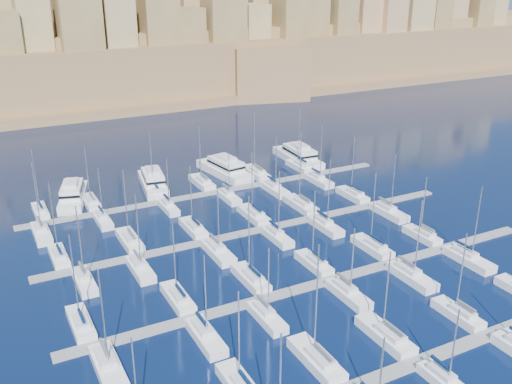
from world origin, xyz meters
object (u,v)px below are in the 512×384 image
sailboat_4 (458,314)px  motor_yacht_d (298,156)px  motor_yacht_a (73,194)px  sailboat_2 (317,359)px  motor_yacht_b (153,181)px  motor_yacht_c (225,168)px

sailboat_4 → motor_yacht_d: 73.40m
sailboat_4 → motor_yacht_a: (-39.73, 70.07, 0.99)m
sailboat_2 → motor_yacht_d: 81.48m
motor_yacht_b → motor_yacht_c: bearing=2.7°
motor_yacht_b → motor_yacht_d: 39.30m
motor_yacht_a → motor_yacht_c: bearing=1.5°
sailboat_4 → motor_yacht_d: (17.21, 71.35, 0.99)m
sailboat_4 → motor_yacht_b: (-22.07, 70.11, 0.99)m
sailboat_4 → motor_yacht_c: (-3.81, 70.99, 0.99)m
sailboat_2 → motor_yacht_b: size_ratio=1.02×
motor_yacht_b → motor_yacht_d: same height
motor_yacht_c → motor_yacht_b: bearing=-177.3°
motor_yacht_b → sailboat_2: bearing=-91.1°
sailboat_2 → sailboat_4: bearing=-1.7°
sailboat_4 → motor_yacht_b: 73.51m
motor_yacht_a → motor_yacht_d: size_ratio=0.88×
sailboat_2 → motor_yacht_b: bearing=88.9°
motor_yacht_b → motor_yacht_c: 18.28m
motor_yacht_a → motor_yacht_b: same height
sailboat_2 → motor_yacht_b: 69.42m
sailboat_2 → motor_yacht_d: (40.60, 70.64, 0.95)m
motor_yacht_a → motor_yacht_c: (35.92, 0.92, 0.00)m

